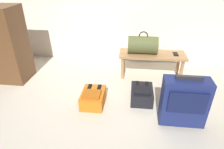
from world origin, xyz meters
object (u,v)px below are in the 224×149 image
backpack_dark (142,94)px  side_cabinet (4,45)px  bench (152,57)px  backpack_orange (93,97)px  duffel_bag_olive (143,45)px  suitcase_upright_navy (184,102)px  cell_phone (176,54)px

backpack_dark → side_cabinet: 2.10m
bench → backpack_orange: 1.15m
duffel_bag_olive → suitcase_upright_navy: size_ratio=0.71×
bench → suitcase_upright_navy: suitcase_upright_navy is taller
bench → side_cabinet: bearing=-172.1°
duffel_bag_olive → side_cabinet: size_ratio=0.40×
bench → cell_phone: (0.34, 0.00, 0.06)m
backpack_dark → side_cabinet: (-2.01, 0.37, 0.46)m
backpack_orange → backpack_dark: size_ratio=1.00×
bench → side_cabinet: (-2.17, -0.30, 0.22)m
suitcase_upright_navy → duffel_bag_olive: bearing=110.7°
suitcase_upright_navy → backpack_dark: (-0.41, 0.42, -0.23)m
bench → duffel_bag_olive: bearing=180.0°
duffel_bag_olive → backpack_dark: (0.00, -0.67, -0.43)m
cell_phone → backpack_orange: bearing=-143.6°
backpack_orange → backpack_dark: 0.63m
duffel_bag_olive → cell_phone: 0.52m
bench → backpack_dark: size_ratio=2.63×
suitcase_upright_navy → backpack_orange: size_ratio=1.63×
bench → side_cabinet: side_cabinet is taller
suitcase_upright_navy → side_cabinet: side_cabinet is taller
backpack_orange → suitcase_upright_navy: bearing=-15.0°
suitcase_upright_navy → backpack_orange: suitcase_upright_navy is taller
duffel_bag_olive → suitcase_upright_navy: 1.18m
bench → cell_phone: 0.35m
duffel_bag_olive → cell_phone: bearing=0.5°
side_cabinet → backpack_dark: bearing=-10.4°
duffel_bag_olive → backpack_orange: (-0.61, -0.82, -0.43)m
cell_phone → side_cabinet: 2.54m
duffel_bag_olive → suitcase_upright_navy: (0.41, -1.09, -0.20)m
duffel_bag_olive → backpack_orange: duffel_bag_olive is taller
backpack_dark → cell_phone: bearing=53.5°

